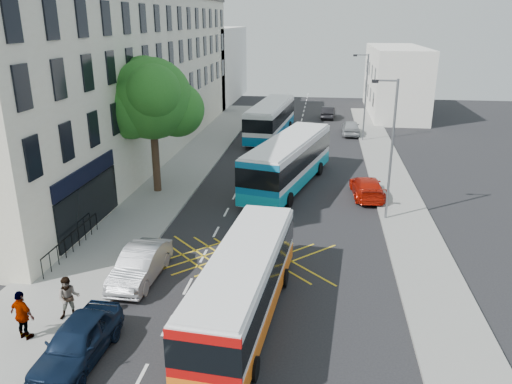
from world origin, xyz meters
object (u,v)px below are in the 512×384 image
(bus_far, at_px, (271,119))
(distant_car_silver, at_px, (351,128))
(motorbike, at_px, (235,361))
(parked_car_silver, at_px, (140,265))
(lamp_near, at_px, (390,143))
(parked_car_blue, at_px, (78,341))
(street_tree, at_px, (151,100))
(bus_near, at_px, (244,284))
(distant_car_grey, at_px, (276,121))
(bus_mid, at_px, (289,161))
(pedestrian_near, at_px, (69,298))
(pedestrian_far, at_px, (23,315))
(distant_car_dark, at_px, (328,112))
(red_hatchback, at_px, (367,187))
(lamp_far, at_px, (365,93))

(bus_far, bearing_deg, distant_car_silver, 19.25)
(motorbike, height_order, parked_car_silver, motorbike)
(lamp_near, xyz_separation_m, parked_car_blue, (-11.80, -14.37, -3.87))
(street_tree, bearing_deg, parked_car_blue, -80.47)
(motorbike, distance_m, distant_car_silver, 37.99)
(distant_car_silver, bearing_deg, parked_car_blue, 72.95)
(street_tree, height_order, bus_near, street_tree)
(bus_far, bearing_deg, distant_car_grey, 94.59)
(bus_mid, height_order, pedestrian_near, bus_mid)
(bus_far, xyz_separation_m, distant_car_grey, (0.08, 5.34, -1.20))
(pedestrian_far, bearing_deg, distant_car_dark, -85.16)
(bus_far, bearing_deg, street_tree, -102.58)
(red_hatchback, xyz_separation_m, pedestrian_near, (-12.50, -16.15, 0.35))
(lamp_far, height_order, pedestrian_near, lamp_far)
(distant_car_silver, bearing_deg, pedestrian_far, 69.24)
(bus_mid, bearing_deg, parked_car_silver, -97.52)
(street_tree, bearing_deg, bus_near, -59.89)
(red_hatchback, bearing_deg, bus_near, 64.71)
(lamp_near, xyz_separation_m, pedestrian_near, (-13.20, -12.21, -3.59))
(motorbike, xyz_separation_m, pedestrian_far, (-7.97, 1.20, 0.23))
(bus_near, height_order, parked_car_silver, bus_near)
(bus_mid, relative_size, motorbike, 6.04)
(bus_mid, relative_size, parked_car_silver, 2.77)
(parked_car_silver, xyz_separation_m, distant_car_dark, (8.50, 40.12, -0.05))
(red_hatchback, relative_size, pedestrian_near, 2.68)
(motorbike, relative_size, parked_car_silver, 0.46)
(street_tree, distance_m, parked_car_blue, 18.43)
(street_tree, distance_m, red_hatchback, 15.12)
(bus_far, bearing_deg, motorbike, -80.26)
(parked_car_silver, xyz_separation_m, distant_car_silver, (10.72, 31.42, 0.01))
(bus_far, distance_m, pedestrian_far, 34.89)
(red_hatchback, relative_size, distant_car_silver, 1.07)
(distant_car_grey, bearing_deg, parked_car_silver, -94.46)
(bus_far, distance_m, distant_car_dark, 12.14)
(motorbike, distance_m, pedestrian_far, 8.07)
(bus_near, height_order, pedestrian_far, bus_near)
(street_tree, distance_m, motorbike, 20.46)
(parked_car_blue, relative_size, pedestrian_near, 2.48)
(lamp_near, bearing_deg, parked_car_blue, -129.38)
(street_tree, height_order, distant_car_grey, street_tree)
(bus_mid, relative_size, bus_far, 1.02)
(bus_near, relative_size, distant_car_silver, 2.35)
(parked_car_blue, bearing_deg, bus_far, 87.45)
(street_tree, distance_m, lamp_far, 22.57)
(lamp_far, distance_m, parked_car_blue, 36.54)
(lamp_far, bearing_deg, distant_car_dark, 105.36)
(lamp_far, height_order, motorbike, lamp_far)
(red_hatchback, bearing_deg, distant_car_grey, -74.00)
(bus_far, distance_m, motorbike, 35.79)
(parked_car_blue, bearing_deg, distant_car_grey, 87.96)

